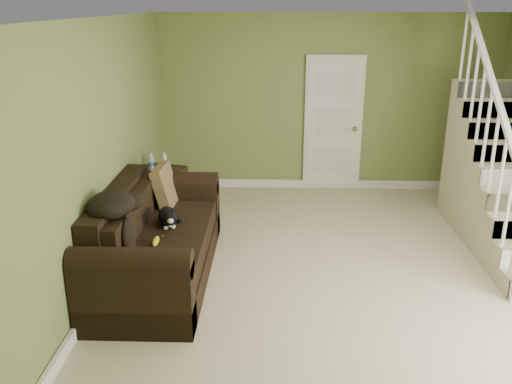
# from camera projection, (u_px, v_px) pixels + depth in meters

# --- Properties ---
(floor) EXTENTS (5.00, 5.50, 0.01)m
(floor) POSITION_uv_depth(u_px,v_px,m) (345.00, 268.00, 5.87)
(floor) COLOR #CBB592
(floor) RESTS_ON ground
(ceiling) EXTENTS (5.00, 5.50, 0.01)m
(ceiling) POSITION_uv_depth(u_px,v_px,m) (360.00, 17.00, 5.01)
(ceiling) COLOR white
(ceiling) RESTS_ON wall_back
(wall_back) EXTENTS (5.00, 0.04, 2.60)m
(wall_back) POSITION_uv_depth(u_px,v_px,m) (327.00, 104.00, 8.04)
(wall_back) COLOR olive
(wall_back) RESTS_ON floor
(wall_front) EXTENTS (5.00, 0.04, 2.60)m
(wall_front) POSITION_uv_depth(u_px,v_px,m) (422.00, 290.00, 2.85)
(wall_front) COLOR olive
(wall_front) RESTS_ON floor
(wall_left) EXTENTS (0.04, 5.50, 2.60)m
(wall_left) POSITION_uv_depth(u_px,v_px,m) (106.00, 151.00, 5.52)
(wall_left) COLOR olive
(wall_left) RESTS_ON floor
(baseboard_back) EXTENTS (5.00, 0.04, 0.12)m
(baseboard_back) POSITION_uv_depth(u_px,v_px,m) (324.00, 184.00, 8.42)
(baseboard_back) COLOR white
(baseboard_back) RESTS_ON floor
(baseboard_left) EXTENTS (0.04, 5.50, 0.12)m
(baseboard_left) POSITION_uv_depth(u_px,v_px,m) (119.00, 260.00, 5.93)
(baseboard_left) COLOR white
(baseboard_left) RESTS_ON floor
(door) EXTENTS (0.86, 0.12, 2.02)m
(door) POSITION_uv_depth(u_px,v_px,m) (333.00, 124.00, 8.09)
(door) COLOR white
(door) RESTS_ON floor
(staircase) EXTENTS (1.00, 2.51, 2.82)m
(staircase) POSITION_uv_depth(u_px,v_px,m) (504.00, 186.00, 6.51)
(staircase) COLOR #CBB592
(staircase) RESTS_ON floor
(sofa) EXTENTS (1.03, 2.39, 0.95)m
(sofa) POSITION_uv_depth(u_px,v_px,m) (154.00, 244.00, 5.62)
(sofa) COLOR black
(sofa) RESTS_ON floor
(side_table) EXTENTS (0.69, 0.69, 0.89)m
(side_table) POSITION_uv_depth(u_px,v_px,m) (161.00, 193.00, 7.19)
(side_table) COLOR black
(side_table) RESTS_ON floor
(cat) EXTENTS (0.33, 0.53, 0.26)m
(cat) POSITION_uv_depth(u_px,v_px,m) (167.00, 217.00, 5.65)
(cat) COLOR black
(cat) RESTS_ON sofa
(banana) EXTENTS (0.07, 0.21, 0.06)m
(banana) POSITION_uv_depth(u_px,v_px,m) (156.00, 241.00, 5.25)
(banana) COLOR yellow
(banana) RESTS_ON sofa
(throw_pillow) EXTENTS (0.26, 0.50, 0.50)m
(throw_pillow) POSITION_uv_depth(u_px,v_px,m) (165.00, 187.00, 6.25)
(throw_pillow) COLOR #432E1A
(throw_pillow) RESTS_ON sofa
(throw_blanket) EXTENTS (0.41, 0.54, 0.23)m
(throw_blanket) POSITION_uv_depth(u_px,v_px,m) (111.00, 204.00, 4.96)
(throw_blanket) COLOR black
(throw_blanket) RESTS_ON sofa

